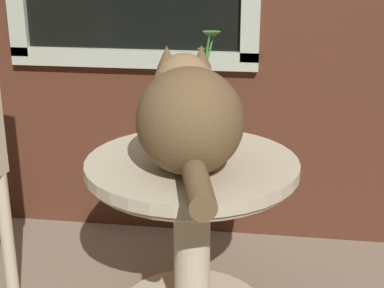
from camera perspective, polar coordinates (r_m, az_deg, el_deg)
wicker_side_table at (r=1.78m, az=0.00°, el=-6.66°), size 0.63×0.63×0.55m
cat at (r=1.61m, az=-0.31°, el=2.93°), size 0.36×0.67×0.32m
pewter_vase_with_ivy at (r=1.79m, az=0.97°, el=2.95°), size 0.15×0.15×0.36m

